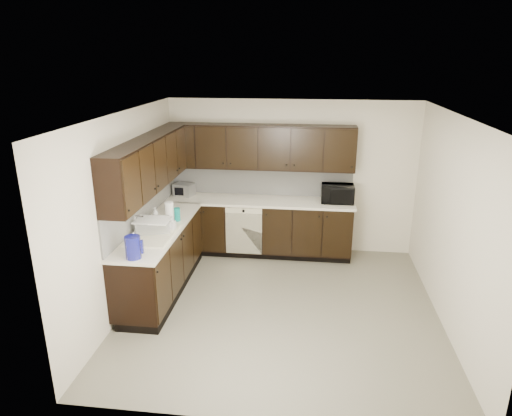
% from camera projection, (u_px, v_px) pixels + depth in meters
% --- Properties ---
extents(floor, '(4.00, 4.00, 0.00)m').
position_uv_depth(floor, '(281.00, 307.00, 5.99)').
color(floor, gray).
rests_on(floor, ground).
extents(ceiling, '(4.00, 4.00, 0.00)m').
position_uv_depth(ceiling, '(285.00, 115.00, 5.19)').
color(ceiling, white).
rests_on(ceiling, wall_back).
extents(wall_back, '(4.00, 0.02, 2.50)m').
position_uv_depth(wall_back, '(291.00, 177.00, 7.47)').
color(wall_back, beige).
rests_on(wall_back, floor).
extents(wall_left, '(0.02, 4.00, 2.50)m').
position_uv_depth(wall_left, '(127.00, 212.00, 5.82)').
color(wall_left, beige).
rests_on(wall_left, floor).
extents(wall_right, '(0.02, 4.00, 2.50)m').
position_uv_depth(wall_right, '(453.00, 225.00, 5.36)').
color(wall_right, beige).
rests_on(wall_right, floor).
extents(wall_front, '(4.00, 0.02, 2.50)m').
position_uv_depth(wall_front, '(266.00, 301.00, 3.71)').
color(wall_front, beige).
rests_on(wall_front, floor).
extents(lower_cabinets, '(3.00, 2.80, 0.90)m').
position_uv_depth(lower_cabinets, '(221.00, 242.00, 7.02)').
color(lower_cabinets, black).
rests_on(lower_cabinets, floor).
extents(countertop, '(3.03, 2.83, 0.04)m').
position_uv_depth(countertop, '(220.00, 211.00, 6.85)').
color(countertop, silver).
rests_on(countertop, lower_cabinets).
extents(backsplash, '(3.00, 2.80, 0.48)m').
position_uv_depth(backsplash, '(209.00, 190.00, 6.99)').
color(backsplash, '#B3B4B0').
rests_on(backsplash, countertop).
extents(upper_cabinets, '(3.00, 2.80, 0.70)m').
position_uv_depth(upper_cabinets, '(214.00, 154.00, 6.68)').
color(upper_cabinets, black).
rests_on(upper_cabinets, wall_back).
extents(dishwasher, '(0.58, 0.04, 0.78)m').
position_uv_depth(dishwasher, '(244.00, 228.00, 7.22)').
color(dishwasher, beige).
rests_on(dishwasher, lower_cabinets).
extents(sink, '(0.54, 0.82, 0.42)m').
position_uv_depth(sink, '(152.00, 240.00, 5.89)').
color(sink, beige).
rests_on(sink, countertop).
extents(microwave, '(0.51, 0.34, 0.28)m').
position_uv_depth(microwave, '(337.00, 194.00, 7.17)').
color(microwave, black).
rests_on(microwave, countertop).
extents(soap_bottle_a, '(0.09, 0.09, 0.19)m').
position_uv_depth(soap_bottle_a, '(172.00, 224.00, 6.03)').
color(soap_bottle_a, gray).
rests_on(soap_bottle_a, countertop).
extents(soap_bottle_b, '(0.11, 0.11, 0.23)m').
position_uv_depth(soap_bottle_b, '(156.00, 215.00, 6.28)').
color(soap_bottle_b, gray).
rests_on(soap_bottle_b, countertop).
extents(toaster_oven, '(0.37, 0.31, 0.20)m').
position_uv_depth(toaster_oven, '(184.00, 190.00, 7.54)').
color(toaster_oven, '#BEBDC0').
rests_on(toaster_oven, countertop).
extents(storage_bin, '(0.51, 0.44, 0.17)m').
position_uv_depth(storage_bin, '(153.00, 226.00, 5.96)').
color(storage_bin, white).
rests_on(storage_bin, countertop).
extents(blue_pitcher, '(0.21, 0.21, 0.27)m').
position_uv_depth(blue_pitcher, '(133.00, 247.00, 5.18)').
color(blue_pitcher, '#0F128D').
rests_on(blue_pitcher, countertop).
extents(teal_tumbler, '(0.10, 0.10, 0.19)m').
position_uv_depth(teal_tumbler, '(177.00, 214.00, 6.37)').
color(teal_tumbler, '#0B8278').
rests_on(teal_tumbler, countertop).
extents(paper_towel_roll, '(0.16, 0.16, 0.27)m').
position_uv_depth(paper_towel_roll, '(169.00, 211.00, 6.36)').
color(paper_towel_roll, white).
rests_on(paper_towel_roll, countertop).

